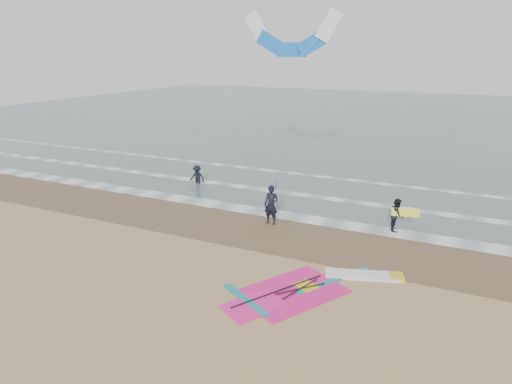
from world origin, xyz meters
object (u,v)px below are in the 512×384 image
at_px(person_walking, 397,215).
at_px(surf_kite, 291,38).
at_px(person_wading, 197,172).
at_px(windsurf_rig, 313,288).
at_px(person_standing, 271,205).

height_order(person_walking, surf_kite, surf_kite).
xyz_separation_m(person_walking, person_wading, (-13.02, 2.75, -0.00)).
bearing_deg(windsurf_rig, surf_kite, 114.76).
xyz_separation_m(windsurf_rig, person_walking, (1.82, 7.10, 0.77)).
height_order(person_walking, person_wading, person_walking).
bearing_deg(person_wading, surf_kite, 36.31).
relative_size(person_standing, person_walking, 1.24).
bearing_deg(person_standing, person_wading, 148.33).
bearing_deg(person_walking, surf_kite, 44.07).
height_order(person_standing, person_walking, person_standing).
xyz_separation_m(person_walking, surf_kite, (-8.22, 6.76, 8.26)).
distance_m(person_standing, person_wading, 8.49).
height_order(windsurf_rig, person_wading, person_wading).
bearing_deg(windsurf_rig, person_walking, 75.61).
height_order(person_standing, person_wading, person_standing).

